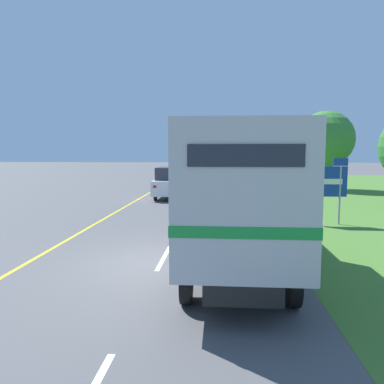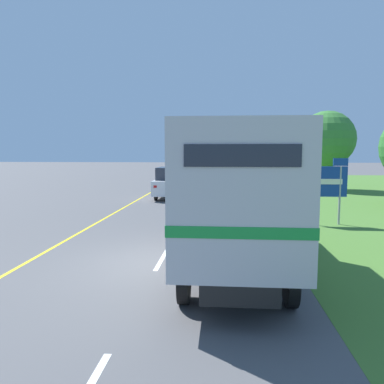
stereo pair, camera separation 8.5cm
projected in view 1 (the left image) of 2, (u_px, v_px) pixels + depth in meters
ground_plane at (161, 263)px, 10.35m from camera, size 200.00×200.00×0.00m
edge_line_yellow at (136, 201)px, 23.51m from camera, size 0.12×55.94×0.01m
centre_dash_near at (164, 257)px, 10.93m from camera, size 0.12×2.60×0.01m
centre_dash_mid_a at (185, 218)px, 17.48m from camera, size 0.12×2.60×0.01m
centre_dash_mid_b at (195, 200)px, 24.02m from camera, size 0.12×2.60×0.01m
centre_dash_far at (201, 189)px, 30.56m from camera, size 0.12×2.60×0.01m
centre_dash_farthest at (204, 183)px, 37.11m from camera, size 0.12×2.60×0.01m
horse_trailer_truck at (236, 192)px, 9.69m from camera, size 2.48×8.07×3.63m
lead_car_white at (170, 183)px, 24.80m from camera, size 1.80×4.43×2.06m
lead_car_red_ahead at (222, 172)px, 39.78m from camera, size 1.80×4.42×1.76m
highway_sign at (325, 183)px, 15.74m from camera, size 1.88×0.09×2.80m
roadside_tree_mid at (326, 139)px, 30.15m from camera, size 4.51×4.51×6.35m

